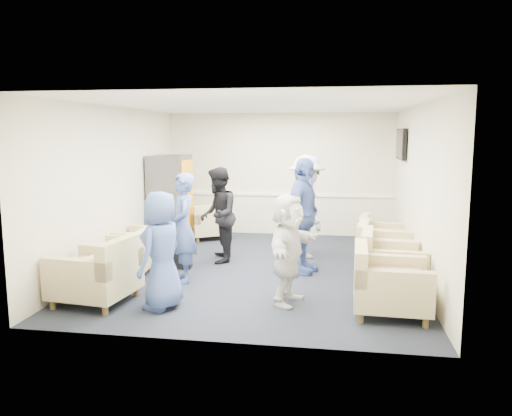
% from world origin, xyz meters
% --- Properties ---
extents(floor, '(6.00, 6.00, 0.00)m').
position_xyz_m(floor, '(0.00, 0.00, 0.00)').
color(floor, black).
rests_on(floor, ground).
extents(ceiling, '(6.00, 6.00, 0.00)m').
position_xyz_m(ceiling, '(0.00, 0.00, 2.70)').
color(ceiling, white).
rests_on(ceiling, back_wall).
extents(back_wall, '(5.00, 0.02, 2.70)m').
position_xyz_m(back_wall, '(0.00, 3.00, 1.35)').
color(back_wall, beige).
rests_on(back_wall, floor).
extents(front_wall, '(5.00, 0.02, 2.70)m').
position_xyz_m(front_wall, '(0.00, -3.00, 1.35)').
color(front_wall, beige).
rests_on(front_wall, floor).
extents(left_wall, '(0.02, 6.00, 2.70)m').
position_xyz_m(left_wall, '(-2.50, 0.00, 1.35)').
color(left_wall, beige).
rests_on(left_wall, floor).
extents(right_wall, '(0.02, 6.00, 2.70)m').
position_xyz_m(right_wall, '(2.50, 0.00, 1.35)').
color(right_wall, beige).
rests_on(right_wall, floor).
extents(chair_rail, '(4.98, 0.04, 0.06)m').
position_xyz_m(chair_rail, '(0.00, 2.98, 0.90)').
color(chair_rail, white).
rests_on(chair_rail, back_wall).
extents(tv, '(0.10, 1.00, 0.58)m').
position_xyz_m(tv, '(2.44, 1.80, 2.05)').
color(tv, black).
rests_on(tv, right_wall).
extents(armchair_left_near, '(1.06, 1.06, 0.76)m').
position_xyz_m(armchair_left_near, '(-1.86, -2.00, 0.38)').
color(armchair_left_near, tan).
rests_on(armchair_left_near, floor).
extents(armchair_left_mid, '(0.87, 0.87, 0.64)m').
position_xyz_m(armchair_left_mid, '(-2.03, -0.71, 0.32)').
color(armchair_left_mid, tan).
rests_on(armchair_left_mid, floor).
extents(armchair_left_far, '(0.92, 0.92, 0.66)m').
position_xyz_m(armchair_left_far, '(-2.02, 0.03, 0.33)').
color(armchair_left_far, tan).
rests_on(armchair_left_far, floor).
extents(armchair_right_near, '(0.95, 0.95, 0.74)m').
position_xyz_m(armchair_right_near, '(1.87, -1.83, 0.37)').
color(armchair_right_near, tan).
rests_on(armchair_right_near, floor).
extents(armchair_right_midnear, '(0.98, 0.98, 0.73)m').
position_xyz_m(armchair_right_midnear, '(2.01, -0.80, 0.36)').
color(armchair_right_midnear, tan).
rests_on(armchair_right_midnear, floor).
extents(armchair_right_midfar, '(1.01, 1.01, 0.72)m').
position_xyz_m(armchair_right_midfar, '(1.99, -0.09, 0.36)').
color(armchair_right_midfar, tan).
rests_on(armchair_right_midfar, floor).
extents(armchair_right_far, '(0.94, 0.94, 0.66)m').
position_xyz_m(armchair_right_far, '(2.04, 1.08, 0.33)').
color(armchair_right_far, tan).
rests_on(armchair_right_far, floor).
extents(armchair_corner, '(1.13, 1.13, 0.65)m').
position_xyz_m(armchair_corner, '(-1.45, 2.24, 0.33)').
color(armchair_corner, tan).
rests_on(armchair_corner, floor).
extents(vending_machine, '(0.74, 0.86, 1.81)m').
position_xyz_m(vending_machine, '(-2.09, 1.66, 0.91)').
color(vending_machine, '#515259').
rests_on(vending_machine, floor).
extents(backpack, '(0.31, 0.23, 0.50)m').
position_xyz_m(backpack, '(-1.29, -0.15, 0.26)').
color(backpack, black).
rests_on(backpack, floor).
extents(pillow, '(0.36, 0.45, 0.12)m').
position_xyz_m(pillow, '(-1.88, -2.00, 0.56)').
color(pillow, beige).
rests_on(pillow, armchair_left_near).
extents(person_front_left, '(0.67, 0.85, 1.53)m').
position_xyz_m(person_front_left, '(-0.97, -2.06, 0.76)').
color(person_front_left, '#40579B').
rests_on(person_front_left, floor).
extents(person_mid_left, '(0.59, 0.71, 1.67)m').
position_xyz_m(person_mid_left, '(-1.05, -0.88, 0.83)').
color(person_mid_left, '#40579B').
rests_on(person_mid_left, floor).
extents(person_back_left, '(0.77, 0.92, 1.67)m').
position_xyz_m(person_back_left, '(-0.80, 0.37, 0.84)').
color(person_back_left, black).
rests_on(person_back_left, floor).
extents(person_back_right, '(1.07, 1.38, 1.87)m').
position_xyz_m(person_back_right, '(0.71, 0.96, 0.94)').
color(person_back_right, silver).
rests_on(person_back_right, floor).
extents(person_mid_right, '(0.79, 1.19, 1.87)m').
position_xyz_m(person_mid_right, '(0.72, -0.10, 0.94)').
color(person_mid_right, '#40579B').
rests_on(person_mid_right, floor).
extents(person_front_right, '(0.78, 1.44, 1.48)m').
position_xyz_m(person_front_right, '(0.62, -1.62, 0.74)').
color(person_front_right, silver).
rests_on(person_front_right, floor).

